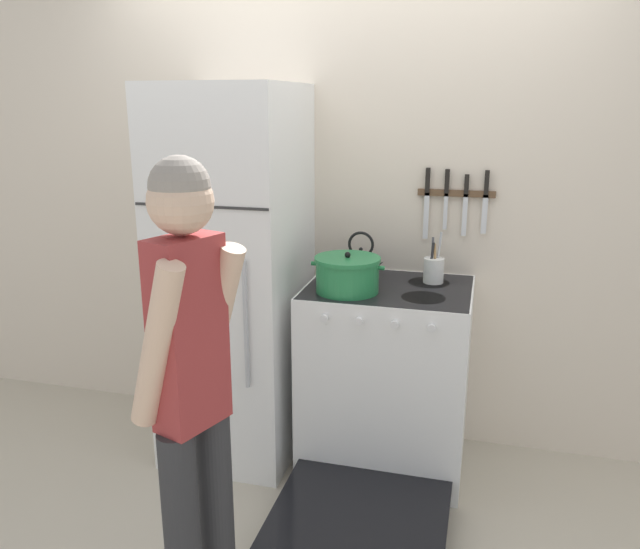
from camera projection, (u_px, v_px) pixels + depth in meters
The scene contains 9 objects.
ground_plane at pixel (341, 423), 3.61m from camera, with size 14.00×14.00×0.00m, color #B2A893.
wall_back at pixel (345, 204), 3.30m from camera, with size 10.00×0.06×2.55m.
refrigerator at pixel (235, 277), 3.15m from camera, with size 0.65×0.72×1.88m.
stove_range at pixel (385, 381), 3.08m from camera, with size 0.79×1.39×0.94m.
dutch_oven_pot at pixel (347, 274), 2.90m from camera, with size 0.35×0.31×0.19m.
tea_kettle at pixel (361, 263), 3.13m from camera, with size 0.21×0.17×0.24m.
utensil_jar at pixel (434, 269), 3.05m from camera, with size 0.10×0.10×0.25m.
person at pixel (192, 385), 1.95m from camera, with size 0.34×0.39×1.65m.
wall_knife_strip at pixel (456, 193), 3.09m from camera, with size 0.38×0.03×0.36m.
Camera 1 is at (0.73, -3.17, 1.80)m, focal length 35.00 mm.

